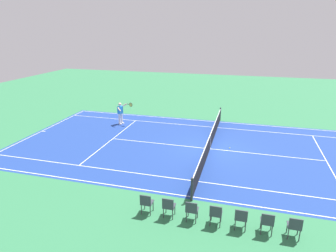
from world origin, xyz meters
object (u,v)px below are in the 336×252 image
(spectator_chair_2, at_px, (241,217))
(spectator_chair_5, at_px, (169,206))
(spectator_chair_6, at_px, (146,202))
(spectator_chair_4, at_px, (192,209))
(tennis_ball, at_px, (230,148))
(spectator_chair_1, at_px, (267,221))
(tennis_player_near, at_px, (121,112))
(spectator_chair_3, at_px, (216,213))
(tennis_net, at_px, (210,141))
(spectator_chair_0, at_px, (295,226))

(spectator_chair_2, distance_m, spectator_chair_5, 2.67)
(spectator_chair_6, bearing_deg, spectator_chair_4, 180.00)
(tennis_ball, xyz_separation_m, spectator_chair_4, (0.88, 7.53, 0.49))
(spectator_chair_4, bearing_deg, spectator_chair_1, 180.00)
(tennis_player_near, relative_size, spectator_chair_3, 1.93)
(tennis_net, height_order, spectator_chair_3, tennis_net)
(spectator_chair_2, height_order, spectator_chair_3, same)
(tennis_ball, bearing_deg, spectator_chair_0, 109.60)
(tennis_net, height_order, spectator_chair_1, tennis_net)
(spectator_chair_2, height_order, spectator_chair_4, same)
(tennis_ball, distance_m, spectator_chair_4, 7.60)
(spectator_chair_0, bearing_deg, spectator_chair_3, 0.00)
(spectator_chair_3, bearing_deg, spectator_chair_1, 180.00)
(tennis_net, relative_size, tennis_player_near, 6.89)
(spectator_chair_3, xyz_separation_m, spectator_chair_4, (0.89, 0.00, 0.00))
(tennis_ball, relative_size, spectator_chair_0, 0.08)
(tennis_player_near, distance_m, spectator_chair_0, 15.00)
(tennis_net, relative_size, spectator_chair_4, 13.30)
(tennis_net, xyz_separation_m, tennis_ball, (-1.15, -0.38, -0.46))
(spectator_chair_2, relative_size, spectator_chair_5, 1.00)
(tennis_net, xyz_separation_m, spectator_chair_2, (-2.04, 7.15, 0.03))
(tennis_net, bearing_deg, spectator_chair_5, 84.96)
(spectator_chair_2, distance_m, spectator_chair_4, 1.78)
(spectator_chair_6, bearing_deg, tennis_ball, -109.50)
(spectator_chair_4, bearing_deg, spectator_chair_5, 0.00)
(tennis_ball, height_order, spectator_chair_3, spectator_chair_3)
(tennis_player_near, bearing_deg, tennis_ball, 162.19)
(spectator_chair_4, xyz_separation_m, spectator_chair_5, (0.89, 0.00, 0.00))
(spectator_chair_0, distance_m, spectator_chair_2, 1.78)
(tennis_ball, xyz_separation_m, spectator_chair_0, (-2.68, 7.53, 0.49))
(tennis_net, relative_size, spectator_chair_0, 13.30)
(spectator_chair_5, height_order, spectator_chair_6, same)
(spectator_chair_0, height_order, spectator_chair_2, same)
(spectator_chair_1, height_order, spectator_chair_5, same)
(spectator_chair_2, bearing_deg, tennis_ball, -83.20)
(tennis_player_near, xyz_separation_m, spectator_chair_4, (-7.43, 10.20, -0.41))
(spectator_chair_2, xyz_separation_m, spectator_chair_5, (2.67, 0.00, 0.00))
(tennis_net, distance_m, spectator_chair_1, 7.73)
(tennis_net, distance_m, spectator_chair_4, 7.15)
(tennis_ball, distance_m, spectator_chair_1, 7.76)
(spectator_chair_1, bearing_deg, spectator_chair_0, 180.00)
(spectator_chair_3, bearing_deg, tennis_ball, -89.95)
(tennis_net, xyz_separation_m, spectator_chair_4, (-0.26, 7.15, 0.03))
(spectator_chair_5, bearing_deg, tennis_net, -95.04)
(spectator_chair_1, distance_m, spectator_chair_6, 4.46)
(tennis_net, distance_m, spectator_chair_6, 7.31)
(spectator_chair_2, height_order, spectator_chair_6, same)
(tennis_net, xyz_separation_m, spectator_chair_1, (-2.94, 7.15, 0.03))
(spectator_chair_3, height_order, spectator_chair_5, same)
(spectator_chair_6, bearing_deg, spectator_chair_1, 180.00)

